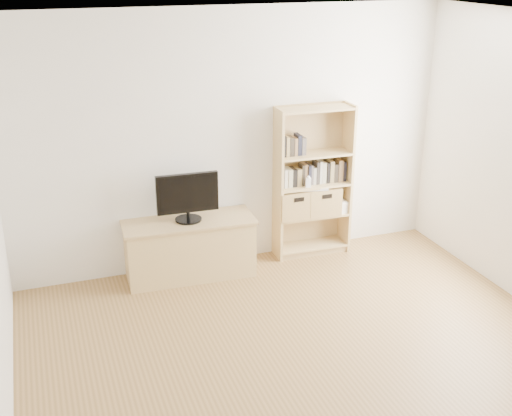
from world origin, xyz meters
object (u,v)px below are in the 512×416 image
basket_left (293,203)px  laptop (311,187)px  bookshelf (313,182)px  tv_stand (190,249)px  television (187,198)px  basket_right (321,200)px  baby_monitor (308,182)px

basket_left → laptop: bearing=-3.3°
bookshelf → basket_left: 0.30m
tv_stand → television: size_ratio=2.07×
tv_stand → laptop: laptop is taller
laptop → basket_left: bearing=-171.3°
television → laptop: (1.34, 0.08, -0.08)m
bookshelf → laptop: size_ratio=4.84×
basket_right → laptop: bearing=-176.8°
basket_left → basket_right: size_ratio=1.01×
basket_right → laptop: 0.21m
tv_stand → basket_left: size_ratio=3.43×
baby_monitor → bookshelf: bearing=55.2°
television → tv_stand: bearing=0.0°
television → basket_left: size_ratio=1.66×
basket_right → baby_monitor: bearing=-156.2°
tv_stand → baby_monitor: baby_monitor is taller
bookshelf → basket_right: (0.10, -0.01, -0.21)m
tv_stand → basket_right: size_ratio=3.46×
tv_stand → bookshelf: 1.47m
baby_monitor → basket_right: (0.19, 0.08, -0.24)m
television → basket_left: 1.18m
tv_stand → basket_left: basket_left is taller
bookshelf → baby_monitor: size_ratio=15.89×
baby_monitor → tv_stand: bearing=-168.2°
baby_monitor → laptop: size_ratio=0.30×
bookshelf → basket_left: bearing=-178.8°
baby_monitor → basket_left: 0.29m
basket_left → laptop: size_ratio=1.10×
basket_left → television: bearing=-174.8°
tv_stand → basket_right: (1.47, 0.09, 0.31)m
tv_stand → television: bearing=0.0°
laptop → baby_monitor: bearing=-118.0°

